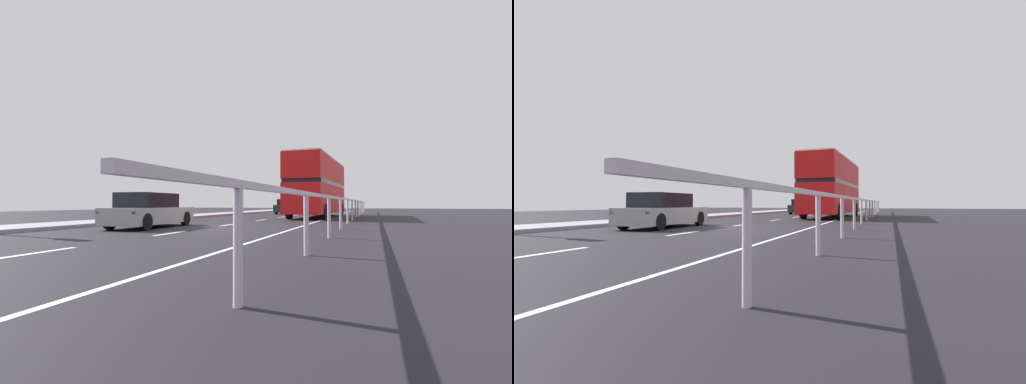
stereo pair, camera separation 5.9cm
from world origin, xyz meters
TOP-DOWN VIEW (x-y plane):
  - ground_plane at (0.00, 0.00)m, footprint 74.49×120.00m
  - near_sidewalk_kerb at (-6.37, 0.00)m, footprint 2.69×80.00m
  - lane_paint_markings at (2.23, 8.92)m, footprint 3.58×46.00m
  - bridge_side_railing at (5.23, 9.00)m, footprint 0.10×42.00m
  - double_decker_bus_red at (2.54, 12.01)m, footprint 2.84×11.01m
  - hatchback_car_near at (-2.41, -1.18)m, footprint 1.99×4.62m
  - sedan_car_ahead at (-1.32, 18.93)m, footprint 1.99×4.48m

SIDE VIEW (x-z plane):
  - ground_plane at x=0.00m, z-range -0.10..0.00m
  - lane_paint_markings at x=2.23m, z-range 0.00..0.01m
  - near_sidewalk_kerb at x=-6.37m, z-range 0.00..0.14m
  - sedan_car_ahead at x=-1.32m, z-range -0.03..1.37m
  - hatchback_car_near at x=-2.41m, z-range -0.03..1.40m
  - bridge_side_railing at x=5.23m, z-range 0.37..1.60m
  - double_decker_bus_red at x=2.54m, z-range 0.15..4.39m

